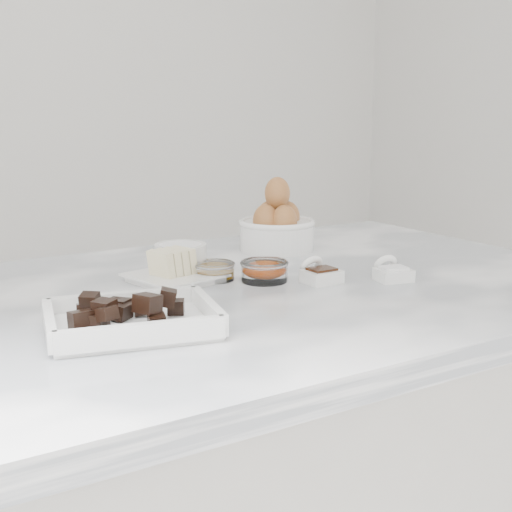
% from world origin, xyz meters
% --- Properties ---
extents(marble_slab, '(1.20, 0.80, 0.04)m').
position_xyz_m(marble_slab, '(0.00, 0.00, 0.92)').
color(marble_slab, white).
rests_on(marble_slab, cabinet).
extents(chocolate_dish, '(0.25, 0.21, 0.06)m').
position_xyz_m(chocolate_dish, '(-0.27, -0.13, 0.96)').
color(chocolate_dish, white).
rests_on(chocolate_dish, marble_slab).
extents(butter_plate, '(0.16, 0.16, 0.06)m').
position_xyz_m(butter_plate, '(-0.11, 0.08, 0.96)').
color(butter_plate, white).
rests_on(butter_plate, marble_slab).
extents(sugar_ramekin, '(0.09, 0.09, 0.05)m').
position_xyz_m(sugar_ramekin, '(-0.07, 0.13, 0.97)').
color(sugar_ramekin, white).
rests_on(sugar_ramekin, marble_slab).
extents(egg_bowl, '(0.16, 0.16, 0.15)m').
position_xyz_m(egg_bowl, '(0.19, 0.22, 0.99)').
color(egg_bowl, white).
rests_on(egg_bowl, marble_slab).
extents(honey_bowl, '(0.07, 0.07, 0.03)m').
position_xyz_m(honey_bowl, '(-0.04, 0.06, 0.96)').
color(honey_bowl, white).
rests_on(honey_bowl, marble_slab).
extents(zest_bowl, '(0.08, 0.08, 0.04)m').
position_xyz_m(zest_bowl, '(0.02, 0.01, 0.96)').
color(zest_bowl, white).
rests_on(zest_bowl, marble_slab).
extents(vanilla_spoon, '(0.06, 0.07, 0.04)m').
position_xyz_m(vanilla_spoon, '(0.10, -0.04, 0.95)').
color(vanilla_spoon, white).
rests_on(vanilla_spoon, marble_slab).
extents(salt_spoon, '(0.07, 0.08, 0.04)m').
position_xyz_m(salt_spoon, '(0.21, -0.10, 0.95)').
color(salt_spoon, white).
rests_on(salt_spoon, marble_slab).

